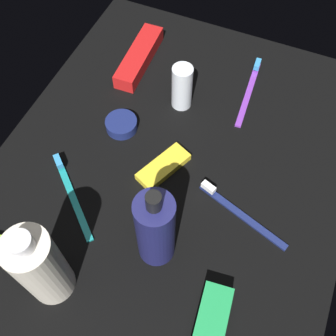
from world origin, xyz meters
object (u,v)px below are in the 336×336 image
object	(u,v)px
lotion_bottle	(155,229)
bodywash_bottle	(40,267)
snack_bar_yellow	(163,167)
cream_tin_left	(121,124)
toothpaste_box_red	(139,57)
toothbrush_navy	(237,211)
toothbrush_teal	(71,192)
deodorant_stick	(182,87)
toothbrush_purple	(250,88)

from	to	relation	value
lotion_bottle	bodywash_bottle	distance (cm)	17.11
snack_bar_yellow	cream_tin_left	xyz separation A→B (cm)	(5.49, 11.27, 0.30)
lotion_bottle	toothpaste_box_red	xyz separation A→B (cm)	(37.53, 20.69, -6.62)
lotion_bottle	toothbrush_navy	bearing A→B (deg)	-41.37
toothbrush_teal	toothbrush_navy	bearing A→B (deg)	-74.26
lotion_bottle	cream_tin_left	size ratio (longest dim) A/B	3.04
deodorant_stick	toothbrush_teal	bearing A→B (deg)	158.99
lotion_bottle	toothbrush_navy	world-z (taller)	lotion_bottle
toothbrush_teal	toothbrush_navy	world-z (taller)	same
toothbrush_navy	bodywash_bottle	bearing A→B (deg)	135.41
bodywash_bottle	deodorant_stick	bearing A→B (deg)	-6.35
bodywash_bottle	deodorant_stick	size ratio (longest dim) A/B	1.90
toothbrush_purple	cream_tin_left	xyz separation A→B (cm)	(-19.10, 20.20, 0.44)
lotion_bottle	cream_tin_left	bearing A→B (deg)	39.21
toothbrush_navy	cream_tin_left	bearing A→B (deg)	72.07
deodorant_stick	toothpaste_box_red	world-z (taller)	deodorant_stick
lotion_bottle	toothpaste_box_red	world-z (taller)	lotion_bottle
toothbrush_teal	toothpaste_box_red	world-z (taller)	toothpaste_box_red
toothbrush_teal	bodywash_bottle	bearing A→B (deg)	-159.44
snack_bar_yellow	cream_tin_left	distance (cm)	12.54
toothbrush_navy	deodorant_stick	bearing A→B (deg)	43.74
toothbrush_purple	toothpaste_box_red	bearing A→B (deg)	93.82
bodywash_bottle	snack_bar_yellow	xyz separation A→B (cm)	(26.13, -7.51, -7.69)
bodywash_bottle	toothbrush_purple	bearing A→B (deg)	-17.96
toothpaste_box_red	snack_bar_yellow	distance (cm)	27.77
bodywash_bottle	toothbrush_teal	distance (cm)	17.88
cream_tin_left	lotion_bottle	bearing A→B (deg)	-140.79
bodywash_bottle	lotion_bottle	bearing A→B (deg)	-47.48
lotion_bottle	toothbrush_purple	size ratio (longest dim) A/B	1.04
bodywash_bottle	toothbrush_navy	bearing A→B (deg)	-44.59
bodywash_bottle	toothpaste_box_red	distance (cm)	50.22
lotion_bottle	snack_bar_yellow	distance (cm)	17.14
toothbrush_teal	cream_tin_left	world-z (taller)	same
toothbrush_purple	toothbrush_navy	distance (cm)	28.38
toothbrush_purple	toothbrush_navy	bearing A→B (deg)	-167.21
deodorant_stick	snack_bar_yellow	world-z (taller)	deodorant_stick
bodywash_bottle	toothbrush_teal	bearing A→B (deg)	20.56
toothbrush_teal	toothpaste_box_red	bearing A→B (deg)	4.11
snack_bar_yellow	toothbrush_purple	bearing A→B (deg)	3.74
snack_bar_yellow	deodorant_stick	bearing A→B (deg)	33.90
snack_bar_yellow	lotion_bottle	bearing A→B (deg)	-137.01
bodywash_bottle	toothbrush_navy	xyz separation A→B (cm)	(23.05, -22.72, -7.83)
toothpaste_box_red	lotion_bottle	bearing A→B (deg)	-153.65
toothbrush_teal	cream_tin_left	xyz separation A→B (cm)	(16.57, -1.89, 0.44)
toothbrush_purple	lotion_bottle	bearing A→B (deg)	174.41
deodorant_stick	toothpaste_box_red	xyz separation A→B (cm)	(7.17, 12.76, -3.28)
toothbrush_teal	snack_bar_yellow	xyz separation A→B (cm)	(11.07, -13.15, 0.14)
toothbrush_teal	lotion_bottle	bearing A→B (deg)	-100.83
snack_bar_yellow	cream_tin_left	world-z (taller)	cream_tin_left
toothbrush_navy	toothpaste_box_red	distance (cm)	40.36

